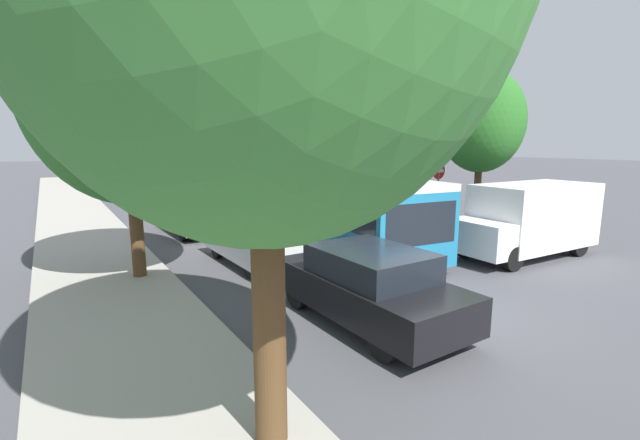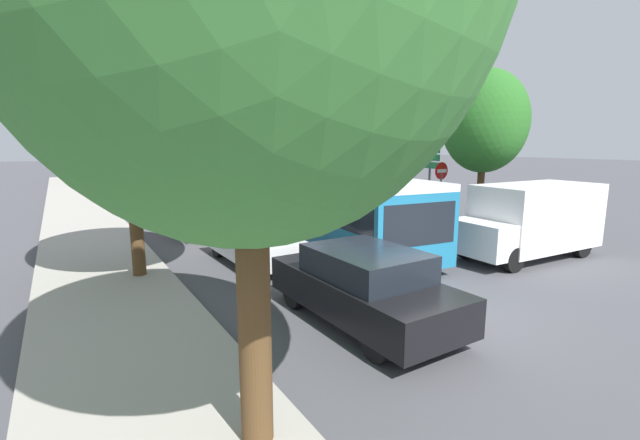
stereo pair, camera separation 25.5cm
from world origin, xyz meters
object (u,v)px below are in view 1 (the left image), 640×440
object	(u,v)px
queued_car_tan	(193,214)
direction_sign_post	(427,166)
city_bus_rear	(106,166)
queued_car_red	(127,183)
queued_car_blue	(147,190)
white_van	(529,218)
queued_car_white	(255,241)
queued_car_silver	(165,200)
tree_left_mid	(122,92)
tree_right_mid	(358,113)
traffic_light	(289,177)
tree_right_far	(259,123)
tree_right_near	(482,122)
no_entry_sign	(438,185)
articulated_bus	(292,194)
queued_car_black	(368,285)

from	to	relation	value
queued_car_tan	direction_sign_post	xyz separation A→B (m)	(9.55, -3.49, 1.81)
city_bus_rear	queued_car_red	distance (m)	13.01
queued_car_blue	white_van	xyz separation A→B (m)	(7.59, -20.56, 0.51)
city_bus_rear	queued_car_white	xyz separation A→B (m)	(0.07, -35.38, -0.73)
queued_car_tan	queued_car_silver	xyz separation A→B (m)	(0.20, 5.47, -0.04)
direction_sign_post	tree_left_mid	size ratio (longest dim) A/B	0.46
direction_sign_post	tree_right_mid	bearing A→B (deg)	-82.20
city_bus_rear	traffic_light	size ratio (longest dim) A/B	3.42
queued_car_white	queued_car_silver	distance (m)	11.05
queued_car_tan	tree_right_far	size ratio (longest dim) A/B	0.58
queued_car_tan	tree_right_mid	distance (m)	11.37
traffic_light	tree_right_near	bearing A→B (deg)	84.78
white_van	traffic_light	world-z (taller)	traffic_light
queued_car_silver	white_van	size ratio (longest dim) A/B	0.80
queued_car_blue	no_entry_sign	distance (m)	18.13
queued_car_tan	tree_right_mid	bearing A→B (deg)	-77.59
no_entry_sign	tree_right_mid	distance (m)	8.20
queued_car_tan	queued_car_silver	distance (m)	5.48
city_bus_rear	queued_car_blue	bearing A→B (deg)	177.67
queued_car_blue	tree_left_mid	distance (m)	17.37
tree_right_far	traffic_light	bearing A→B (deg)	-112.04
queued_car_blue	tree_right_mid	world-z (taller)	tree_right_mid
articulated_bus	white_van	bearing A→B (deg)	31.58
queued_car_red	tree_right_mid	xyz separation A→B (m)	(10.05, -14.38, 4.53)
queued_car_blue	tree_right_near	size ratio (longest dim) A/B	0.65
queued_car_red	queued_car_blue	bearing A→B (deg)	-178.32
queued_car_white	direction_sign_post	size ratio (longest dim) A/B	1.12
queued_car_tan	queued_car_red	bearing A→B (deg)	-1.41
city_bus_rear	queued_car_tan	bearing A→B (deg)	176.71
queued_car_black	queued_car_blue	xyz separation A→B (m)	(-0.02, 21.85, -0.04)
queued_car_silver	tree_right_far	world-z (taller)	tree_right_far
queued_car_red	queued_car_black	bearing A→B (deg)	179.58
queued_car_tan	tree_right_mid	xyz separation A→B (m)	(10.17, 2.43, 4.47)
city_bus_rear	queued_car_blue	size ratio (longest dim) A/B	2.78
city_bus_rear	queued_car_white	world-z (taller)	city_bus_rear
queued_car_white	white_van	world-z (taller)	white_van
queued_car_red	tree_left_mid	world-z (taller)	tree_left_mid
queued_car_white	direction_sign_post	world-z (taller)	direction_sign_post
queued_car_red	traffic_light	distance (m)	21.87
white_van	tree_right_far	distance (m)	24.49
tree_right_mid	traffic_light	bearing A→B (deg)	-138.78
queued_car_black	queued_car_tan	world-z (taller)	queued_car_black
queued_car_black	tree_right_far	xyz separation A→B (m)	(9.31, 25.40, 4.39)
tree_right_near	tree_right_mid	bearing A→B (deg)	87.01
queued_car_blue	traffic_light	xyz separation A→B (m)	(1.39, -16.05, 1.77)
tree_left_mid	tree_right_near	size ratio (longest dim) A/B	1.23
direction_sign_post	tree_right_near	world-z (taller)	tree_right_near
articulated_bus	queued_car_black	xyz separation A→B (m)	(-3.57, -9.58, -0.68)
tree_right_far	queued_car_red	bearing A→B (deg)	167.49
queued_car_tan	queued_car_blue	xyz separation A→B (m)	(0.38, 11.13, -0.02)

